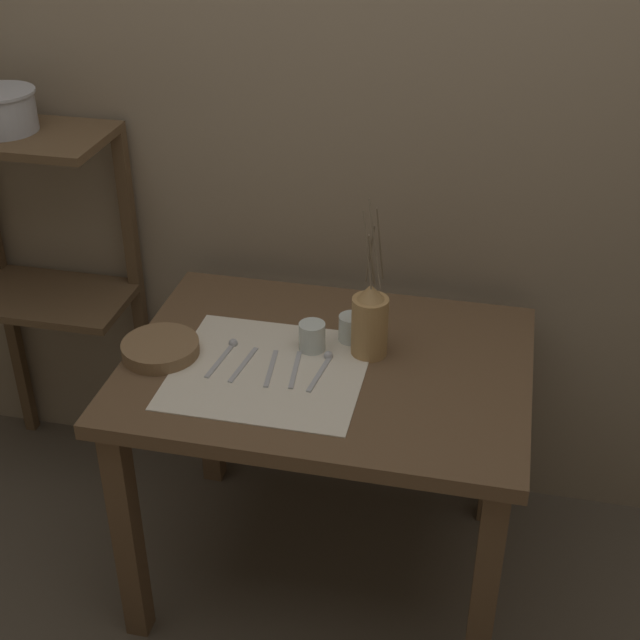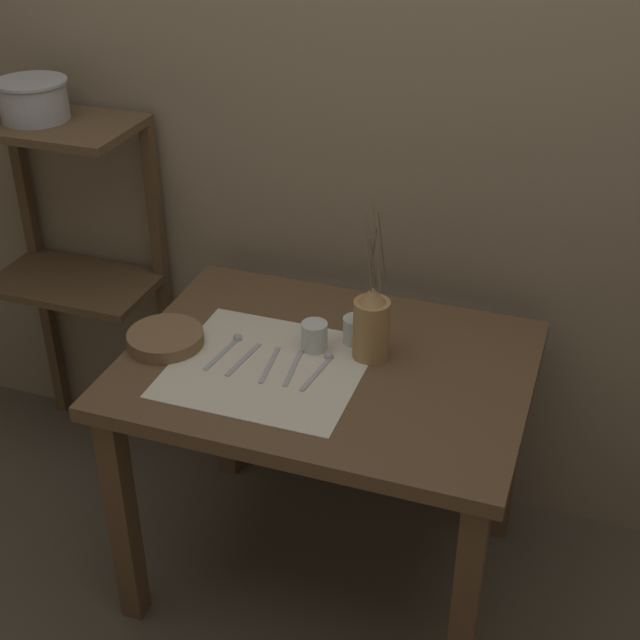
% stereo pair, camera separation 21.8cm
% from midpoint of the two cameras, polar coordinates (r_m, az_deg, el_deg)
% --- Properties ---
extents(ground_plane, '(12.00, 12.00, 0.00)m').
position_cam_midpoint_polar(ground_plane, '(2.72, 2.77, -15.65)').
color(ground_plane, brown).
extents(stone_wall_back, '(7.00, 0.06, 2.40)m').
position_cam_midpoint_polar(stone_wall_back, '(2.47, 6.87, 12.48)').
color(stone_wall_back, gray).
rests_on(stone_wall_back, ground_plane).
extents(wooden_table, '(1.02, 0.76, 0.73)m').
position_cam_midpoint_polar(wooden_table, '(2.31, 3.15, -5.02)').
color(wooden_table, brown).
rests_on(wooden_table, ground_plane).
extents(wooden_shelf_unit, '(0.50, 0.30, 1.16)m').
position_cam_midpoint_polar(wooden_shelf_unit, '(2.82, -13.35, 5.57)').
color(wooden_shelf_unit, brown).
rests_on(wooden_shelf_unit, ground_plane).
extents(linen_cloth, '(0.47, 0.44, 0.00)m').
position_cam_midpoint_polar(linen_cloth, '(2.22, -0.59, -3.10)').
color(linen_cloth, beige).
rests_on(linen_cloth, wooden_table).
extents(pitcher_with_flowers, '(0.09, 0.09, 0.41)m').
position_cam_midpoint_polar(pitcher_with_flowers, '(2.23, 6.12, -0.38)').
color(pitcher_with_flowers, '#A87F4C').
rests_on(pitcher_with_flowers, wooden_table).
extents(wooden_bowl, '(0.20, 0.20, 0.04)m').
position_cam_midpoint_polar(wooden_bowl, '(2.32, -7.22, -1.27)').
color(wooden_bowl, brown).
rests_on(wooden_bowl, wooden_table).
extents(glass_tumbler_near, '(0.07, 0.07, 0.07)m').
position_cam_midpoint_polar(glass_tumbler_near, '(2.27, 2.39, -1.12)').
color(glass_tumbler_near, silver).
rests_on(glass_tumbler_near, wooden_table).
extents(glass_tumbler_far, '(0.06, 0.06, 0.07)m').
position_cam_midpoint_polar(glass_tumbler_far, '(2.31, 4.98, -0.72)').
color(glass_tumbler_far, silver).
rests_on(glass_tumbler_far, wooden_table).
extents(spoon_inner, '(0.04, 0.17, 0.02)m').
position_cam_midpoint_polar(spoon_inner, '(2.30, -2.96, -1.60)').
color(spoon_inner, '#A8A8AD').
rests_on(spoon_inner, wooden_table).
extents(fork_inner, '(0.03, 0.16, 0.00)m').
position_cam_midpoint_polar(fork_inner, '(2.24, -2.16, -2.64)').
color(fork_inner, '#A8A8AD').
rests_on(fork_inner, wooden_table).
extents(knife_center, '(0.03, 0.16, 0.00)m').
position_cam_midpoint_polar(knife_center, '(2.22, -0.44, -3.00)').
color(knife_center, '#A8A8AD').
rests_on(knife_center, wooden_table).
extents(fork_outer, '(0.03, 0.16, 0.00)m').
position_cam_midpoint_polar(fork_outer, '(2.21, 1.09, -3.18)').
color(fork_outer, '#A8A8AD').
rests_on(fork_outer, wooden_table).
extents(spoon_outer, '(0.04, 0.17, 0.02)m').
position_cam_midpoint_polar(spoon_outer, '(2.23, 3.17, -2.83)').
color(spoon_outer, '#A8A8AD').
rests_on(spoon_outer, wooden_table).
extents(metal_pot_large, '(0.20, 0.20, 0.11)m').
position_cam_midpoint_polar(metal_pot_large, '(2.66, -15.63, 13.45)').
color(metal_pot_large, '#A8A8AD').
rests_on(metal_pot_large, wooden_shelf_unit).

